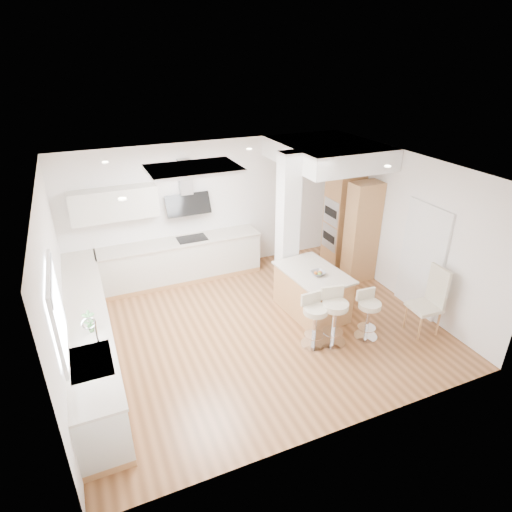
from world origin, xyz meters
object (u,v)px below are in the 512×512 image
bar_stool_c (368,312)px  dining_chair (431,298)px  bar_stool_b (334,314)px  bar_stool_a (314,318)px  peninsula (312,292)px

bar_stool_c → dining_chair: (1.07, -0.26, 0.15)m
bar_stool_b → bar_stool_c: bearing=0.2°
bar_stool_a → bar_stool_c: bar_stool_a is taller
peninsula → dining_chair: size_ratio=1.22×
bar_stool_c → dining_chair: size_ratio=0.72×
peninsula → bar_stool_c: (0.46, -1.04, 0.06)m
bar_stool_c → dining_chair: 1.11m
peninsula → bar_stool_a: bearing=-123.4°
bar_stool_a → bar_stool_b: (0.33, -0.06, 0.04)m
bar_stool_b → bar_stool_c: 0.62m
peninsula → bar_stool_b: (-0.14, -0.94, 0.13)m
peninsula → bar_stool_c: bearing=-71.1°
bar_stool_a → dining_chair: dining_chair is taller
bar_stool_a → bar_stool_b: size_ratio=0.94×
bar_stool_c → bar_stool_a: bearing=172.4°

